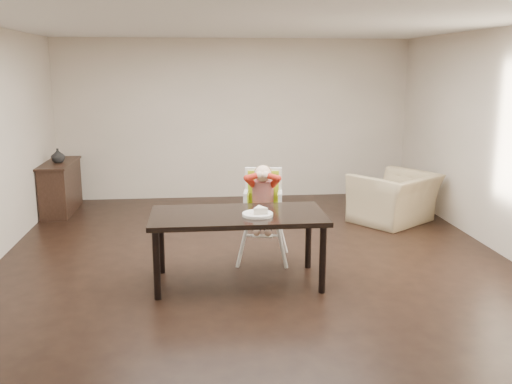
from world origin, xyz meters
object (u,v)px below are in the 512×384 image
armchair (395,190)px  high_chair (263,193)px  dining_table (238,221)px  sideboard (61,187)px

armchair → high_chair: bearing=-1.6°
dining_table → sideboard: size_ratio=1.43×
high_chair → dining_table: bearing=-107.0°
armchair → dining_table: bearing=5.4°
high_chair → sideboard: (-2.88, 2.56, -0.40)m
sideboard → dining_table: bearing=-52.3°
armchair → sideboard: (-4.98, 1.13, -0.09)m
dining_table → sideboard: bearing=127.7°
dining_table → sideboard: 4.16m
high_chair → sideboard: bearing=147.0°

